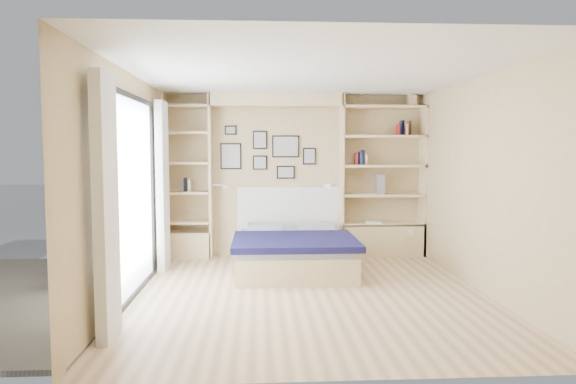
{
  "coord_description": "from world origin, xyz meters",
  "views": [
    {
      "loc": [
        -0.57,
        -5.75,
        1.64
      ],
      "look_at": [
        -0.19,
        0.9,
        1.1
      ],
      "focal_mm": 32.0,
      "sensor_mm": 36.0,
      "label": 1
    }
  ],
  "objects": [
    {
      "name": "ground",
      "position": [
        0.0,
        0.0,
        0.0
      ],
      "size": [
        4.5,
        4.5,
        0.0
      ],
      "primitive_type": "plane",
      "color": "#D5B584",
      "rests_on": "ground"
    },
    {
      "name": "reading_lamps",
      "position": [
        -0.3,
        2.0,
        1.1
      ],
      "size": [
        1.92,
        0.12,
        0.15
      ],
      "color": "silver",
      "rests_on": "ground"
    },
    {
      "name": "room_shell",
      "position": [
        -0.39,
        1.52,
        1.08
      ],
      "size": [
        4.5,
        4.5,
        4.5
      ],
      "color": "tan",
      "rests_on": "ground"
    },
    {
      "name": "shelf_decor",
      "position": [
        1.13,
        2.07,
        1.7
      ],
      "size": [
        3.58,
        0.23,
        2.03
      ],
      "color": "#A51E1E",
      "rests_on": "ground"
    },
    {
      "name": "bed",
      "position": [
        -0.1,
        1.21,
        0.27
      ],
      "size": [
        1.61,
        2.03,
        1.07
      ],
      "color": "tan",
      "rests_on": "ground"
    },
    {
      "name": "deck_chair",
      "position": [
        -2.75,
        0.64,
        0.4
      ],
      "size": [
        0.52,
        0.84,
        0.83
      ],
      "rotation": [
        0.0,
        0.0,
        0.03
      ],
      "color": "tan",
      "rests_on": "ground"
    },
    {
      "name": "photo_gallery",
      "position": [
        -0.45,
        2.22,
        1.6
      ],
      "size": [
        1.48,
        0.02,
        0.82
      ],
      "color": "black",
      "rests_on": "ground"
    }
  ]
}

